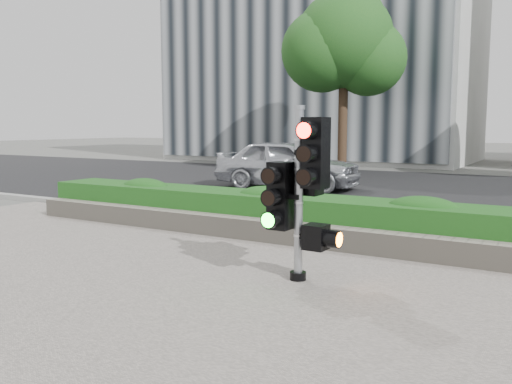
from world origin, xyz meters
TOP-DOWN VIEW (x-y plane):
  - ground at (0.00, 0.00)m, footprint 120.00×120.00m
  - sidewalk at (0.00, -2.50)m, footprint 16.00×11.00m
  - road at (0.00, 10.00)m, footprint 60.00×13.00m
  - curb at (0.00, 3.15)m, footprint 60.00×0.25m
  - stone_wall at (0.00, 1.90)m, footprint 12.00×0.32m
  - hedge at (0.00, 2.55)m, footprint 12.00×1.00m
  - building_left at (-9.00, 23.00)m, footprint 16.00×9.00m
  - tree_left at (-4.52, 14.56)m, footprint 4.61×4.03m
  - traffic_signal at (0.63, 0.16)m, footprint 0.73×0.54m
  - car_silver at (-3.97, 8.78)m, footprint 4.49×2.18m

SIDE VIEW (x-z plane):
  - ground at x=0.00m, z-range 0.00..0.00m
  - road at x=0.00m, z-range 0.00..0.02m
  - sidewalk at x=0.00m, z-range 0.00..0.03m
  - curb at x=0.00m, z-range 0.00..0.12m
  - stone_wall at x=0.00m, z-range 0.03..0.37m
  - hedge at x=0.00m, z-range 0.03..0.71m
  - car_silver at x=-3.97m, z-range 0.02..1.50m
  - traffic_signal at x=0.63m, z-range 0.14..2.24m
  - tree_left at x=-4.52m, z-range 1.37..8.72m
  - building_left at x=-9.00m, z-range 0.00..15.00m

